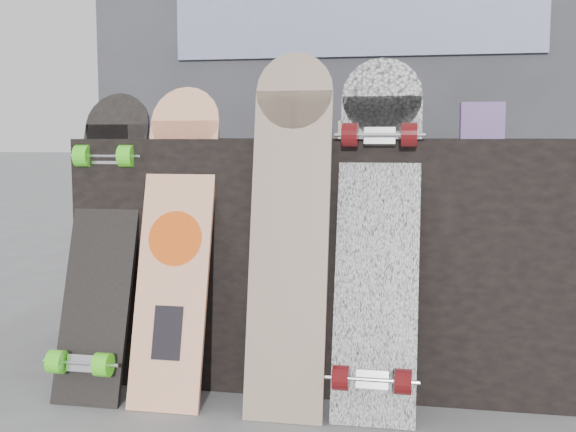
% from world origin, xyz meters
% --- Properties ---
extents(ground, '(60.00, 60.00, 0.00)m').
position_xyz_m(ground, '(0.00, 0.00, 0.00)').
color(ground, slate).
rests_on(ground, ground).
extents(vendor_table, '(1.60, 0.60, 0.80)m').
position_xyz_m(vendor_table, '(0.00, 0.50, 0.40)').
color(vendor_table, black).
rests_on(vendor_table, ground).
extents(booth, '(2.40, 0.22, 2.20)m').
position_xyz_m(booth, '(0.00, 1.35, 1.10)').
color(booth, '#36363B').
rests_on(booth, ground).
extents(merch_box_purple, '(0.18, 0.12, 0.10)m').
position_xyz_m(merch_box_purple, '(-0.53, 0.61, 0.85)').
color(merch_box_purple, '#543C7B').
rests_on(merch_box_purple, vendor_table).
extents(merch_box_small, '(0.14, 0.14, 0.12)m').
position_xyz_m(merch_box_small, '(0.49, 0.59, 0.86)').
color(merch_box_small, '#543C7B').
rests_on(merch_box_small, vendor_table).
extents(merch_box_flat, '(0.22, 0.10, 0.06)m').
position_xyz_m(merch_box_flat, '(0.13, 0.52, 0.83)').
color(merch_box_flat, '#D1B78C').
rests_on(merch_box_flat, vendor_table).
extents(longboard_geisha, '(0.22, 0.30, 0.97)m').
position_xyz_m(longboard_geisha, '(-0.43, 0.15, 0.51)').
color(longboard_geisha, beige).
rests_on(longboard_geisha, ground).
extents(longboard_celtic, '(0.23, 0.23, 1.06)m').
position_xyz_m(longboard_celtic, '(-0.07, 0.11, 0.56)').
color(longboard_celtic, beige).
rests_on(longboard_celtic, ground).
extents(longboard_cascadia, '(0.24, 0.35, 1.05)m').
position_xyz_m(longboard_cascadia, '(0.18, 0.14, 0.54)').
color(longboard_cascadia, white).
rests_on(longboard_cascadia, ground).
extents(skateboard_dark, '(0.22, 0.39, 0.95)m').
position_xyz_m(skateboard_dark, '(-0.68, 0.16, 0.49)').
color(skateboard_dark, black).
rests_on(skateboard_dark, ground).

